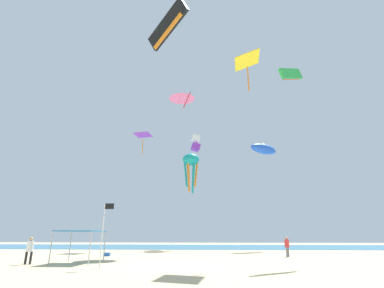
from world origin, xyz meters
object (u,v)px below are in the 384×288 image
at_px(canopy_tent, 81,232).
at_px(kite_parafoil_green, 291,74).
at_px(cooler_box, 107,254).
at_px(kite_octopus_teal, 191,162).
at_px(kite_diamond_yellow, 247,62).
at_px(person_near_tent, 287,245).
at_px(kite_parafoil_black, 168,26).
at_px(kite_delta_pink, 182,97).
at_px(person_leftmost, 30,248).
at_px(banner_flag, 104,228).
at_px(kite_diamond_purple, 143,136).
at_px(kite_inflatable_blue, 264,149).
at_px(kite_box_white, 196,143).

xyz_separation_m(canopy_tent, kite_parafoil_green, (17.47, 4.43, 14.93)).
height_order(cooler_box, kite_octopus_teal, kite_octopus_teal).
xyz_separation_m(kite_octopus_teal, kite_diamond_yellow, (6.38, -17.69, 5.14)).
bearing_deg(person_near_tent, cooler_box, 127.17).
bearing_deg(kite_parafoil_black, kite_delta_pink, -52.91).
height_order(kite_delta_pink, kite_parafoil_green, kite_delta_pink).
bearing_deg(canopy_tent, person_leftmost, -162.41).
distance_m(canopy_tent, banner_flag, 4.09).
bearing_deg(kite_octopus_teal, cooler_box, -65.72).
relative_size(kite_parafoil_black, kite_delta_pink, 1.12).
distance_m(kite_diamond_purple, kite_parafoil_black, 17.18).
relative_size(kite_inflatable_blue, kite_parafoil_green, 1.64).
distance_m(person_near_tent, kite_parafoil_black, 24.96).
bearing_deg(kite_delta_pink, person_leftmost, 111.03).
xyz_separation_m(kite_box_white, kite_delta_pink, (-1.06, -14.22, 1.55)).
distance_m(kite_parafoil_black, kite_inflatable_blue, 22.07).
relative_size(banner_flag, kite_diamond_purple, 1.21).
bearing_deg(kite_octopus_teal, kite_box_white, 136.31).
relative_size(kite_box_white, kite_diamond_yellow, 0.81).
xyz_separation_m(kite_octopus_teal, kite_inflatable_blue, (10.72, -0.30, 1.67)).
bearing_deg(kite_octopus_teal, kite_parafoil_green, -4.22).
bearing_deg(banner_flag, kite_delta_pink, 77.06).
distance_m(kite_diamond_purple, kite_inflatable_blue, 17.89).
bearing_deg(kite_diamond_yellow, banner_flag, 125.42).
height_order(banner_flag, kite_parafoil_green, kite_parafoil_green).
relative_size(kite_diamond_purple, kite_delta_pink, 0.71).
height_order(person_near_tent, kite_delta_pink, kite_delta_pink).
bearing_deg(person_leftmost, banner_flag, 151.62).
distance_m(canopy_tent, kite_diamond_purple, 23.30).
height_order(kite_parafoil_black, kite_parafoil_green, kite_parafoil_black).
relative_size(kite_parafoil_black, kite_parafoil_green, 1.62).
relative_size(person_near_tent, kite_diamond_purple, 0.56).
relative_size(kite_box_white, kite_parafoil_green, 0.96).
xyz_separation_m(person_near_tent, cooler_box, (-16.56, -0.25, -0.84)).
bearing_deg(kite_diamond_purple, kite_box_white, 140.85).
xyz_separation_m(person_near_tent, kite_diamond_yellow, (-3.22, -4.49, 16.38)).
bearing_deg(kite_octopus_teal, kite_parafoil_black, -43.73).
relative_size(person_leftmost, banner_flag, 0.46).
relative_size(person_near_tent, kite_box_white, 0.59).
relative_size(person_near_tent, kite_inflatable_blue, 0.35).
height_order(kite_diamond_yellow, kite_parafoil_green, kite_parafoil_green).
height_order(canopy_tent, kite_parafoil_black, kite_parafoil_black).
distance_m(canopy_tent, kite_parafoil_green, 23.40).
height_order(cooler_box, kite_delta_pink, kite_delta_pink).
distance_m(person_near_tent, kite_parafoil_green, 16.25).
height_order(canopy_tent, kite_inflatable_blue, kite_inflatable_blue).
relative_size(kite_diamond_purple, kite_box_white, 1.06).
bearing_deg(kite_parafoil_green, kite_octopus_teal, -96.96).
height_order(person_near_tent, kite_diamond_yellow, kite_diamond_yellow).
distance_m(kite_octopus_teal, kite_diamond_yellow, 19.50).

